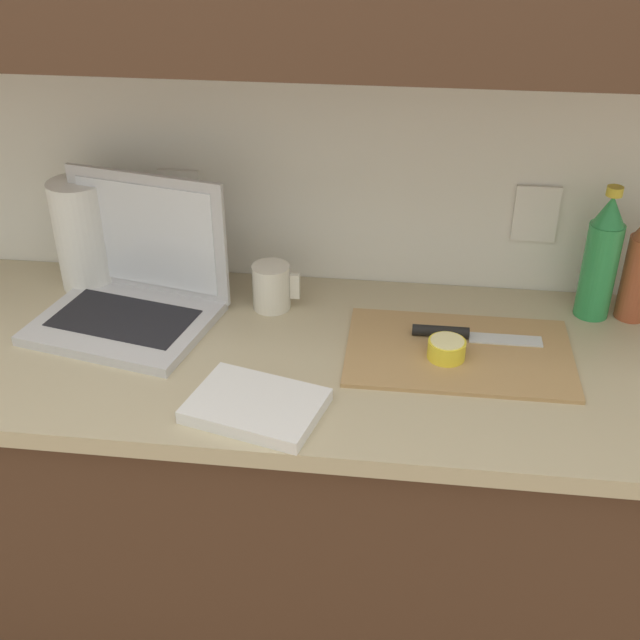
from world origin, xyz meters
TOP-DOWN VIEW (x-y plane):
  - counter_unit at (-0.02, 0.00)m, footprint 1.97×0.60m
  - laptop at (-0.21, 0.09)m, footprint 0.39×0.33m
  - cutting_board at (0.45, 0.03)m, footprint 0.43×0.27m
  - knife at (0.44, 0.07)m, footprint 0.25×0.04m
  - lemon_half_cut at (0.42, 0.00)m, footprint 0.07×0.07m
  - bottle_green_soda at (0.72, 0.21)m, footprint 0.07×0.07m
  - bottle_oil_tall at (0.80, 0.21)m, footprint 0.06×0.06m
  - measuring_cup at (0.07, 0.16)m, footprint 0.10×0.08m
  - paper_towel_roll at (-0.35, 0.21)m, footprint 0.12×0.12m
  - dish_towel at (0.10, -0.20)m, footprint 0.25×0.21m

SIDE VIEW (x-z plane):
  - counter_unit at x=-0.02m, z-range 0.01..0.92m
  - cutting_board at x=0.45m, z-range 0.91..0.91m
  - dish_towel at x=0.10m, z-range 0.91..0.93m
  - knife at x=0.44m, z-range 0.91..0.93m
  - lemon_half_cut at x=0.42m, z-range 0.91..0.95m
  - measuring_cup at x=0.07m, z-range 0.91..1.00m
  - laptop at x=-0.21m, z-range 0.83..1.11m
  - bottle_oil_tall at x=0.80m, z-range 0.90..1.14m
  - paper_towel_roll at x=-0.35m, z-range 0.91..1.15m
  - bottle_green_soda at x=0.72m, z-range 0.89..1.17m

